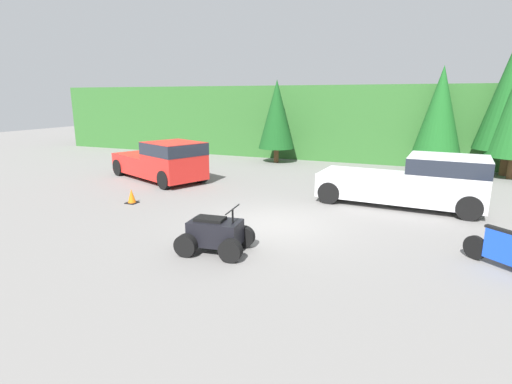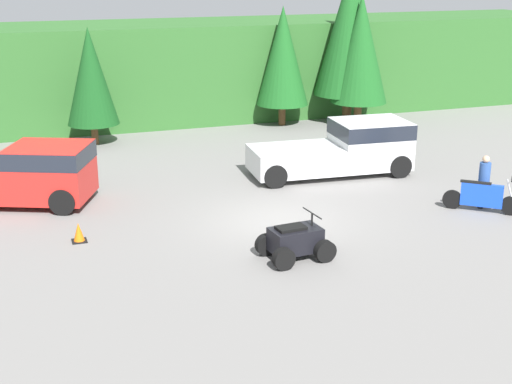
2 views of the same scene
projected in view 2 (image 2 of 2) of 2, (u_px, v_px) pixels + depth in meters
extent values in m
plane|color=slate|center=(279.00, 221.00, 21.46)|extent=(80.00, 80.00, 0.00)
cube|color=#2D6028|center=(164.00, 71.00, 35.12)|extent=(44.00, 6.00, 4.62)
cylinder|color=brown|center=(95.00, 134.00, 30.36)|extent=(0.30, 0.30, 0.89)
cone|color=#144719|center=(91.00, 76.00, 29.60)|extent=(2.17, 2.17, 4.04)
cylinder|color=brown|center=(282.00, 115.00, 33.92)|extent=(0.33, 0.33, 1.00)
cone|color=#19561E|center=(283.00, 56.00, 33.06)|extent=(2.44, 2.44, 4.55)
cylinder|color=brown|center=(347.00, 108.00, 34.64)|extent=(0.45, 0.45, 1.34)
cone|color=#19561E|center=(350.00, 29.00, 33.48)|extent=(3.28, 3.28, 6.12)
cylinder|color=brown|center=(358.00, 113.00, 33.98)|extent=(0.36, 0.36, 1.09)
cone|color=#19561E|center=(360.00, 49.00, 33.04)|extent=(2.67, 2.67, 4.98)
cube|color=red|center=(50.00, 172.00, 22.69)|extent=(3.09, 2.92, 1.70)
cube|color=#1E232D|center=(49.00, 155.00, 22.52)|extent=(3.11, 2.95, 0.54)
cylinder|color=black|center=(82.00, 183.00, 23.79)|extent=(0.87, 0.58, 0.83)
cylinder|color=black|center=(63.00, 202.00, 21.92)|extent=(0.87, 0.58, 0.83)
cube|color=silver|center=(370.00, 143.00, 26.20)|extent=(2.74, 2.30, 1.70)
cube|color=#1E232D|center=(371.00, 129.00, 26.03)|extent=(2.76, 2.33, 0.54)
cube|color=silver|center=(295.00, 160.00, 25.61)|extent=(3.32, 2.34, 0.89)
cylinder|color=black|center=(377.00, 153.00, 27.50)|extent=(0.85, 0.34, 0.83)
cylinder|color=black|center=(400.00, 166.00, 25.70)|extent=(0.85, 0.34, 0.83)
cylinder|color=black|center=(260.00, 161.00, 26.33)|extent=(0.85, 0.34, 0.83)
cylinder|color=black|center=(275.00, 176.00, 24.53)|extent=(0.85, 0.34, 0.83)
cylinder|color=black|center=(511.00, 206.00, 21.90)|extent=(0.53, 0.46, 0.60)
cylinder|color=black|center=(452.00, 199.00, 22.50)|extent=(0.53, 0.46, 0.60)
cube|color=blue|center=(482.00, 195.00, 22.13)|extent=(1.07, 0.94, 0.73)
cylinder|color=#B7B7BC|center=(510.00, 192.00, 21.79)|extent=(0.27, 0.24, 0.83)
cylinder|color=black|center=(512.00, 179.00, 21.66)|extent=(0.41, 0.48, 0.04)
cube|color=black|center=(476.00, 182.00, 22.08)|extent=(0.80, 0.71, 0.06)
cylinder|color=black|center=(306.00, 238.00, 19.41)|extent=(0.60, 0.28, 0.58)
cylinder|color=black|center=(325.00, 251.00, 18.51)|extent=(0.60, 0.28, 0.58)
cylinder|color=black|center=(266.00, 245.00, 18.93)|extent=(0.60, 0.28, 0.58)
cylinder|color=black|center=(284.00, 259.00, 18.03)|extent=(0.60, 0.28, 0.58)
cube|color=black|center=(295.00, 240.00, 18.65)|extent=(1.39, 0.93, 0.62)
cylinder|color=black|center=(312.00, 219.00, 18.69)|extent=(0.05, 0.05, 0.35)
cylinder|color=black|center=(312.00, 213.00, 18.64)|extent=(0.13, 0.97, 0.04)
cube|color=black|center=(291.00, 228.00, 18.48)|extent=(0.80, 0.53, 0.08)
cylinder|color=black|center=(483.00, 194.00, 22.64)|extent=(0.25, 0.25, 0.84)
cylinder|color=black|center=(481.00, 195.00, 22.49)|extent=(0.25, 0.25, 0.84)
cylinder|color=#2D5199|center=(485.00, 172.00, 22.34)|extent=(0.49, 0.49, 0.63)
sphere|color=tan|center=(486.00, 159.00, 22.20)|extent=(0.32, 0.32, 0.23)
cube|color=black|center=(79.00, 241.00, 19.93)|extent=(0.42, 0.42, 0.03)
cone|color=orange|center=(79.00, 232.00, 19.85)|extent=(0.32, 0.32, 0.55)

